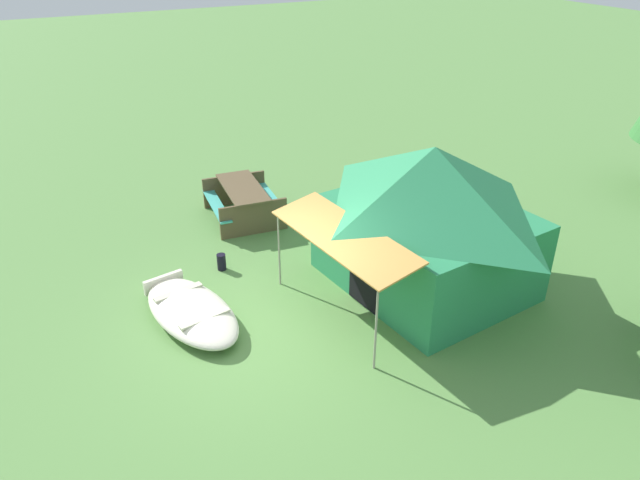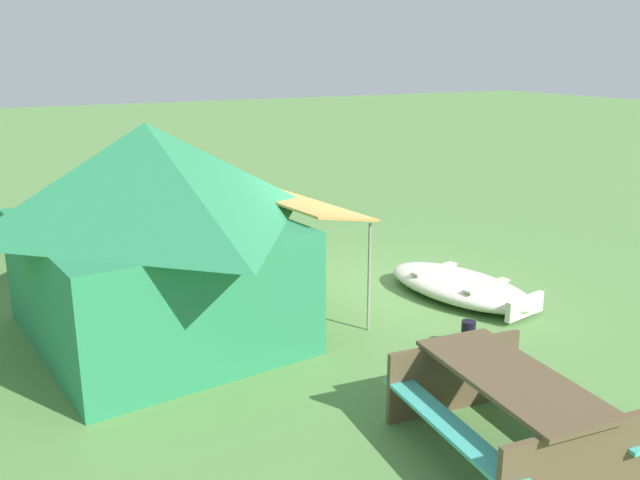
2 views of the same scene
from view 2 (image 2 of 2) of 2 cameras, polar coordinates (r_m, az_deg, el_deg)
ground_plane at (r=10.19m, az=4.47°, el=-4.49°), size 80.00×80.00×0.00m
beached_rowboat at (r=10.10m, az=11.72°, el=-3.81°), size 2.62×1.61×0.37m
canvas_cabin_tent at (r=8.55m, az=-13.97°, el=0.93°), size 4.00×4.26×2.69m
picnic_table at (r=6.37m, az=15.67°, el=-13.24°), size 2.03×1.67×0.78m
cooler_box at (r=9.30m, az=-8.46°, el=-5.47°), size 0.53×0.67×0.35m
fuel_can at (r=8.54m, az=12.40°, el=-7.74°), size 0.20×0.20×0.33m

